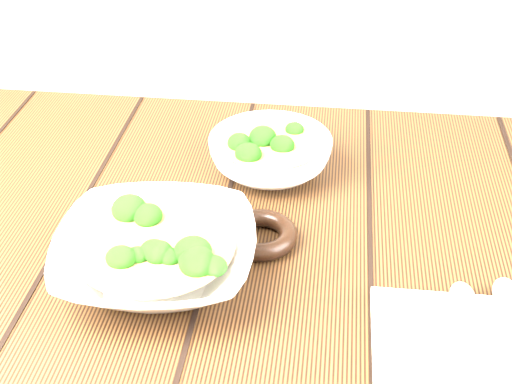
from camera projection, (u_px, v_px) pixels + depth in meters
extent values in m
cube|color=#3A2410|center=(231.00, 255.00, 0.93)|extent=(1.20, 0.80, 0.04)
cube|color=#3A2410|center=(2.00, 273.00, 1.48)|extent=(0.07, 0.07, 0.71)
imported|color=silver|center=(156.00, 256.00, 0.85)|extent=(0.26, 0.26, 0.06)
cylinder|color=olive|center=(155.00, 243.00, 0.84)|extent=(0.19, 0.19, 0.00)
ellipsoid|color=#246817|center=(175.00, 236.00, 0.84)|extent=(0.04, 0.04, 0.03)
ellipsoid|color=#246817|center=(173.00, 221.00, 0.87)|extent=(0.04, 0.04, 0.03)
ellipsoid|color=#246817|center=(142.00, 213.00, 0.88)|extent=(0.04, 0.04, 0.03)
ellipsoid|color=#246817|center=(132.00, 234.00, 0.85)|extent=(0.04, 0.04, 0.03)
ellipsoid|color=#246817|center=(120.00, 252.00, 0.82)|extent=(0.04, 0.04, 0.03)
ellipsoid|color=#246817|center=(145.00, 272.00, 0.79)|extent=(0.04, 0.04, 0.03)
ellipsoid|color=#246817|center=(174.00, 250.00, 0.82)|extent=(0.04, 0.04, 0.03)
imported|color=silver|center=(270.00, 155.00, 1.05)|extent=(0.22, 0.22, 0.06)
cylinder|color=olive|center=(270.00, 145.00, 1.04)|extent=(0.14, 0.14, 0.00)
ellipsoid|color=#246817|center=(283.00, 140.00, 1.04)|extent=(0.03, 0.03, 0.03)
ellipsoid|color=#246817|center=(277.00, 132.00, 1.06)|extent=(0.03, 0.03, 0.03)
ellipsoid|color=#246817|center=(252.00, 131.00, 1.06)|extent=(0.03, 0.03, 0.03)
ellipsoid|color=#246817|center=(256.00, 143.00, 1.03)|extent=(0.03, 0.03, 0.03)
ellipsoid|color=#246817|center=(263.00, 153.00, 1.01)|extent=(0.03, 0.03, 0.03)
ellipsoid|color=#246817|center=(292.00, 154.00, 1.01)|extent=(0.03, 0.03, 0.03)
torus|color=black|center=(260.00, 235.00, 0.92)|extent=(0.10, 0.10, 0.02)
cube|color=beige|center=(483.00, 359.00, 0.75)|extent=(0.23, 0.19, 0.01)
cylinder|color=#B3AF9E|center=(470.00, 354.00, 0.74)|extent=(0.01, 0.15, 0.01)
ellipsoid|color=#B3AF9E|center=(463.00, 297.00, 0.81)|extent=(0.03, 0.06, 0.01)
cylinder|color=#B3AF9E|center=(507.00, 347.00, 0.75)|extent=(0.03, 0.15, 0.01)
ellipsoid|color=#B3AF9E|center=(506.00, 293.00, 0.82)|extent=(0.04, 0.06, 0.01)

